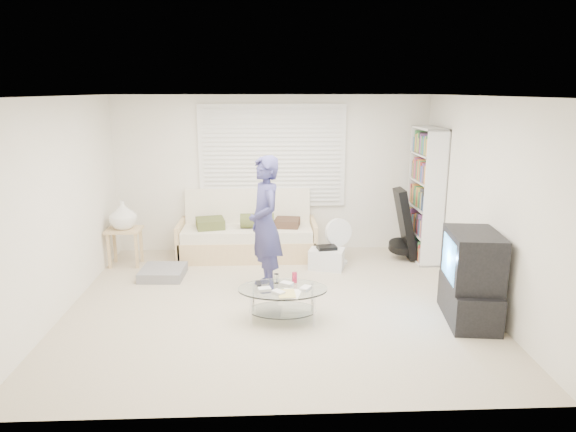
{
  "coord_description": "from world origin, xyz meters",
  "views": [
    {
      "loc": [
        -0.11,
        -5.91,
        2.57
      ],
      "look_at": [
        0.17,
        0.3,
        1.04
      ],
      "focal_mm": 32.0,
      "sensor_mm": 36.0,
      "label": 1
    }
  ],
  "objects_px": {
    "tv_unit": "(471,278)",
    "coffee_table": "(283,294)",
    "bookshelf": "(426,195)",
    "futon_sofa": "(248,235)"
  },
  "relations": [
    {
      "from": "coffee_table",
      "to": "futon_sofa",
      "type": "bearing_deg",
      "value": 101.49
    },
    {
      "from": "bookshelf",
      "to": "coffee_table",
      "type": "distance_m",
      "value": 3.15
    },
    {
      "from": "tv_unit",
      "to": "coffee_table",
      "type": "xyz_separation_m",
      "value": [
        -2.12,
        0.1,
        -0.2
      ]
    },
    {
      "from": "tv_unit",
      "to": "coffee_table",
      "type": "height_order",
      "value": "tv_unit"
    },
    {
      "from": "bookshelf",
      "to": "tv_unit",
      "type": "xyz_separation_m",
      "value": [
        -0.12,
        -2.19,
        -0.51
      ]
    },
    {
      "from": "bookshelf",
      "to": "tv_unit",
      "type": "relative_size",
      "value": 1.96
    },
    {
      "from": "bookshelf",
      "to": "coffee_table",
      "type": "bearing_deg",
      "value": -136.99
    },
    {
      "from": "tv_unit",
      "to": "futon_sofa",
      "type": "bearing_deg",
      "value": 136.86
    },
    {
      "from": "tv_unit",
      "to": "coffee_table",
      "type": "distance_m",
      "value": 2.13
    },
    {
      "from": "bookshelf",
      "to": "futon_sofa",
      "type": "bearing_deg",
      "value": 174.99
    }
  ]
}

